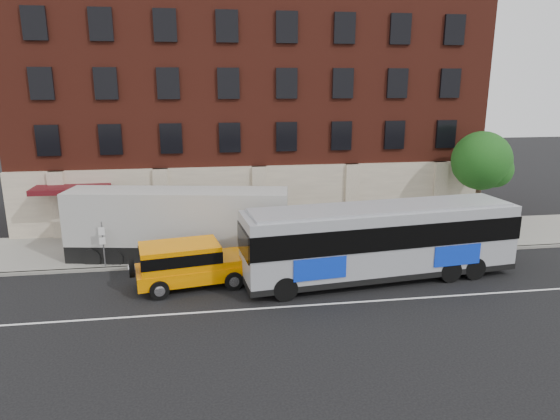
{
  "coord_description": "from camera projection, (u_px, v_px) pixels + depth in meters",
  "views": [
    {
      "loc": [
        -3.22,
        -18.58,
        9.25
      ],
      "look_at": [
        0.39,
        5.5,
        2.95
      ],
      "focal_mm": 31.88,
      "sensor_mm": 36.0,
      "label": 1
    }
  ],
  "objects": [
    {
      "name": "sign_pole",
      "position": [
        103.0,
        242.0,
        24.87
      ],
      "size": [
        0.3,
        0.2,
        2.5
      ],
      "color": "slate",
      "rests_on": "ground"
    },
    {
      "name": "lane_line",
      "position": [
        288.0,
        307.0,
        21.05
      ],
      "size": [
        60.0,
        0.12,
        0.01
      ],
      "primitive_type": "cube",
      "color": "silver",
      "rests_on": "ground"
    },
    {
      "name": "kerb",
      "position": [
        271.0,
        260.0,
        26.29
      ],
      "size": [
        60.0,
        0.25,
        0.15
      ],
      "primitive_type": "cube",
      "color": "gray",
      "rests_on": "ground"
    },
    {
      "name": "shipping_container",
      "position": [
        179.0,
        226.0,
        26.13
      ],
      "size": [
        11.67,
        4.28,
        3.81
      ],
      "color": "black",
      "rests_on": "ground"
    },
    {
      "name": "sidewalk",
      "position": [
        265.0,
        243.0,
        29.17
      ],
      "size": [
        60.0,
        6.0,
        0.15
      ],
      "primitive_type": "cube",
      "color": "gray",
      "rests_on": "ground"
    },
    {
      "name": "yellow_suv",
      "position": [
        187.0,
        262.0,
        22.87
      ],
      "size": [
        5.61,
        3.08,
        2.09
      ],
      "color": "#FF8B00",
      "rests_on": "ground"
    },
    {
      "name": "city_bus",
      "position": [
        381.0,
        239.0,
        23.58
      ],
      "size": [
        13.49,
        4.28,
        3.63
      ],
      "color": "#9B9DA4",
      "rests_on": "ground"
    },
    {
      "name": "ground",
      "position": [
        290.0,
        312.0,
        20.57
      ],
      "size": [
        120.0,
        120.0,
        0.0
      ],
      "primitive_type": "plane",
      "color": "black",
      "rests_on": "ground"
    },
    {
      "name": "building",
      "position": [
        250.0,
        106.0,
        34.87
      ],
      "size": [
        30.0,
        12.1,
        15.0
      ],
      "color": "#592015",
      "rests_on": "sidewalk"
    },
    {
      "name": "street_tree",
      "position": [
        482.0,
        163.0,
        30.49
      ],
      "size": [
        3.6,
        3.6,
        6.2
      ],
      "color": "#3D2D1E",
      "rests_on": "sidewalk"
    }
  ]
}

